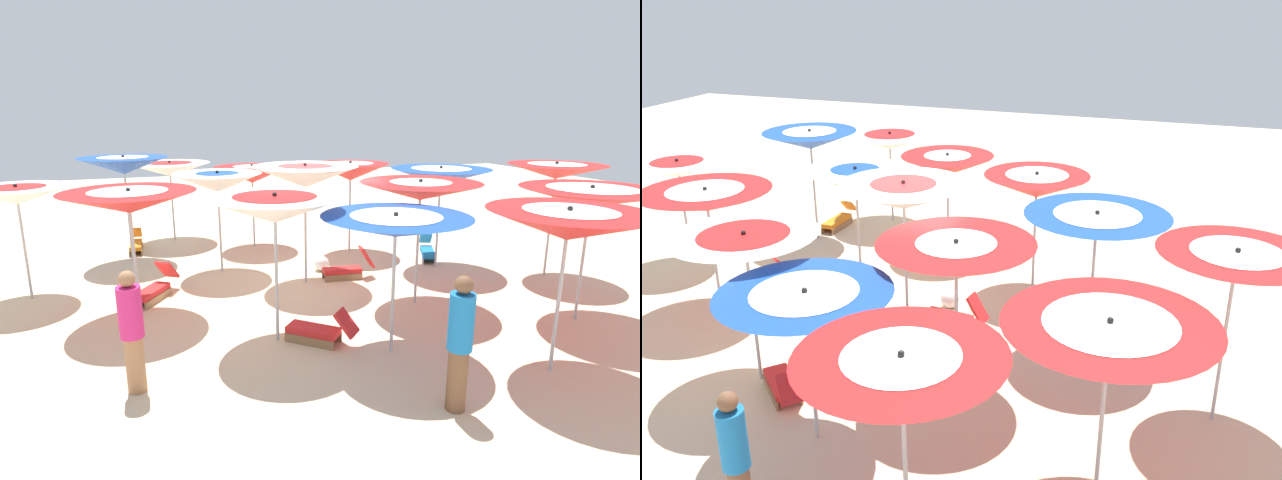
% 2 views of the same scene
% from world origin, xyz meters
% --- Properties ---
extents(ground, '(39.28, 39.28, 0.04)m').
position_xyz_m(ground, '(0.00, 0.00, -0.02)').
color(ground, beige).
extents(beach_umbrella_0, '(1.90, 1.90, 2.24)m').
position_xyz_m(beach_umbrella_0, '(-1.00, -5.30, 2.02)').
color(beach_umbrella_0, '#B2B2B7').
rests_on(beach_umbrella_0, ground).
extents(beach_umbrella_1, '(2.24, 2.24, 2.30)m').
position_xyz_m(beach_umbrella_1, '(0.60, -3.33, 2.06)').
color(beach_umbrella_1, '#B2B2B7').
rests_on(beach_umbrella_1, ground).
extents(beach_umbrella_2, '(2.07, 2.07, 2.38)m').
position_xyz_m(beach_umbrella_2, '(2.37, -1.26, 2.12)').
color(beach_umbrella_2, '#B2B2B7').
rests_on(beach_umbrella_2, ground).
extents(beach_umbrella_3, '(2.16, 2.16, 2.16)m').
position_xyz_m(beach_umbrella_3, '(3.31, 0.26, 1.95)').
color(beach_umbrella_3, '#B2B2B7').
rests_on(beach_umbrella_3, ground).
extents(beach_umbrella_4, '(2.10, 2.10, 2.35)m').
position_xyz_m(beach_umbrella_4, '(4.58, 2.09, 2.10)').
color(beach_umbrella_4, '#B2B2B7').
rests_on(beach_umbrella_4, ground).
extents(beach_umbrella_5, '(2.03, 2.03, 2.56)m').
position_xyz_m(beach_umbrella_5, '(-3.07, -3.48, 2.31)').
color(beach_umbrella_5, '#B2B2B7').
rests_on(beach_umbrella_5, ground).
extents(beach_umbrella_6, '(1.93, 1.93, 2.29)m').
position_xyz_m(beach_umbrella_6, '(-1.47, -1.55, 2.03)').
color(beach_umbrella_6, '#B2B2B7').
rests_on(beach_umbrella_6, ground).
extents(beach_umbrella_7, '(2.15, 2.15, 2.52)m').
position_xyz_m(beach_umbrella_7, '(-0.17, 0.03, 2.25)').
color(beach_umbrella_7, '#B2B2B7').
rests_on(beach_umbrella_7, ground).
extents(beach_umbrella_8, '(2.19, 2.19, 2.36)m').
position_xyz_m(beach_umbrella_8, '(1.68, 1.60, 2.14)').
color(beach_umbrella_8, '#B2B2B7').
rests_on(beach_umbrella_8, ground).
extents(beach_umbrella_9, '(2.29, 2.29, 2.37)m').
position_xyz_m(beach_umbrella_9, '(3.29, 3.86, 2.16)').
color(beach_umbrella_9, '#B2B2B7').
rests_on(beach_umbrella_9, ground).
extents(beach_umbrella_10, '(2.18, 2.18, 2.23)m').
position_xyz_m(beach_umbrella_10, '(-4.78, -2.37, 2.00)').
color(beach_umbrella_10, '#B2B2B7').
rests_on(beach_umbrella_10, ground).
extents(beach_umbrella_11, '(1.96, 1.96, 2.20)m').
position_xyz_m(beach_umbrella_11, '(-3.38, -0.40, 1.94)').
color(beach_umbrella_11, '#B2B2B7').
rests_on(beach_umbrella_11, ground).
extents(beach_umbrella_12, '(1.94, 1.94, 2.34)m').
position_xyz_m(beach_umbrella_12, '(-2.08, 1.82, 2.07)').
color(beach_umbrella_12, '#B2B2B7').
rests_on(beach_umbrella_12, ground).
extents(beach_umbrella_13, '(2.23, 2.23, 2.36)m').
position_xyz_m(beach_umbrella_13, '(-0.16, 3.21, 2.12)').
color(beach_umbrella_13, '#B2B2B7').
rests_on(beach_umbrella_13, ground).
extents(beach_umbrella_14, '(1.99, 1.99, 2.52)m').
position_xyz_m(beach_umbrella_14, '(1.20, 5.13, 2.31)').
color(beach_umbrella_14, '#B2B2B7').
rests_on(beach_umbrella_14, ground).
extents(lounger_0, '(0.44, 1.15, 0.69)m').
position_xyz_m(lounger_0, '(-0.08, 0.93, 0.22)').
color(lounger_0, olive).
rests_on(lounger_0, ground).
extents(lounger_1, '(1.04, 1.07, 0.60)m').
position_xyz_m(lounger_1, '(2.66, -0.67, 0.21)').
color(lounger_1, olive).
rests_on(lounger_1, ground).
extents(lounger_2, '(1.27, 0.83, 0.55)m').
position_xyz_m(lounger_2, '(-0.82, 3.38, 0.19)').
color(lounger_2, silver).
rests_on(lounger_2, ground).
extents(lounger_3, '(1.25, 0.35, 0.53)m').
position_xyz_m(lounger_3, '(-3.91, -3.40, 0.19)').
color(lounger_3, olive).
rests_on(lounger_3, ground).
extents(lounger_4, '(1.25, 0.99, 0.65)m').
position_xyz_m(lounger_4, '(-0.18, -3.05, 0.21)').
color(lounger_4, olive).
rests_on(lounger_4, ground).
extents(beachgoer_0, '(0.30, 0.30, 1.71)m').
position_xyz_m(beachgoer_0, '(4.93, 0.30, 0.90)').
color(beachgoer_0, brown).
rests_on(beachgoer_0, ground).
extents(beachgoer_1, '(0.30, 0.30, 1.64)m').
position_xyz_m(beachgoer_1, '(3.20, -3.36, 0.85)').
color(beachgoer_1, '#A3704C').
rests_on(beachgoer_1, ground).
extents(beach_ball, '(0.34, 0.34, 0.34)m').
position_xyz_m(beach_ball, '(-0.78, 0.60, 0.17)').
color(beach_ball, white).
rests_on(beach_ball, ground).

